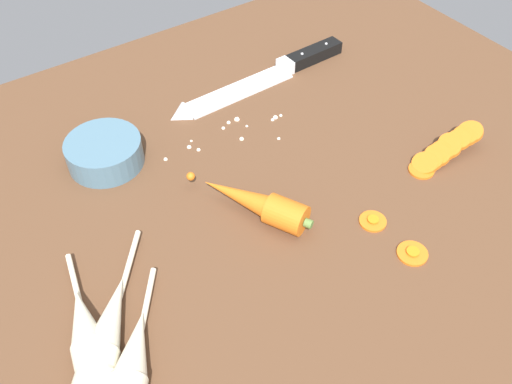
# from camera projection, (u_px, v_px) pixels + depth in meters

# --- Properties ---
(ground_plane) EXTENTS (1.20, 0.90, 0.04)m
(ground_plane) POSITION_uv_depth(u_px,v_px,m) (248.00, 201.00, 0.80)
(ground_plane) COLOR brown
(chefs_knife) EXTENTS (0.35, 0.05, 0.04)m
(chefs_knife) POSITION_uv_depth(u_px,v_px,m) (259.00, 80.00, 0.96)
(chefs_knife) COLOR silver
(chefs_knife) RESTS_ON ground_plane
(whole_carrot) EXTENTS (0.10, 0.17, 0.04)m
(whole_carrot) POSITION_uv_depth(u_px,v_px,m) (257.00, 203.00, 0.74)
(whole_carrot) COLOR orange
(whole_carrot) RESTS_ON ground_plane
(parsnip_front) EXTENTS (0.16, 0.19, 0.04)m
(parsnip_front) POSITION_uv_depth(u_px,v_px,m) (107.00, 333.00, 0.61)
(parsnip_front) COLOR beige
(parsnip_front) RESTS_ON ground_plane
(parsnip_mid_left) EXTENTS (0.13, 0.16, 0.04)m
(parsnip_mid_left) POSITION_uv_depth(u_px,v_px,m) (132.00, 363.00, 0.59)
(parsnip_mid_left) COLOR beige
(parsnip_mid_left) RESTS_ON ground_plane
(parsnip_mid_right) EXTENTS (0.06, 0.18, 0.04)m
(parsnip_mid_right) POSITION_uv_depth(u_px,v_px,m) (86.00, 333.00, 0.61)
(parsnip_mid_right) COLOR beige
(parsnip_mid_right) RESTS_ON ground_plane
(carrot_slice_stack) EXTENTS (0.13, 0.04, 0.04)m
(carrot_slice_stack) POSITION_uv_depth(u_px,v_px,m) (445.00, 150.00, 0.83)
(carrot_slice_stack) COLOR orange
(carrot_slice_stack) RESTS_ON ground_plane
(carrot_slice_stray_near) EXTENTS (0.04, 0.04, 0.01)m
(carrot_slice_stray_near) POSITION_uv_depth(u_px,v_px,m) (373.00, 220.00, 0.75)
(carrot_slice_stray_near) COLOR orange
(carrot_slice_stray_near) RESTS_ON ground_plane
(carrot_slice_stray_mid) EXTENTS (0.04, 0.04, 0.01)m
(carrot_slice_stray_mid) POSITION_uv_depth(u_px,v_px,m) (413.00, 252.00, 0.71)
(carrot_slice_stray_mid) COLOR orange
(carrot_slice_stray_mid) RESTS_ON ground_plane
(prep_bowl) EXTENTS (0.11, 0.11, 0.04)m
(prep_bowl) POSITION_uv_depth(u_px,v_px,m) (104.00, 152.00, 0.81)
(prep_bowl) COLOR slate
(prep_bowl) RESTS_ON ground_plane
(mince_crumbs) EXTENTS (0.21, 0.08, 0.01)m
(mince_crumbs) POSITION_uv_depth(u_px,v_px,m) (235.00, 129.00, 0.88)
(mince_crumbs) COLOR silver
(mince_crumbs) RESTS_ON ground_plane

